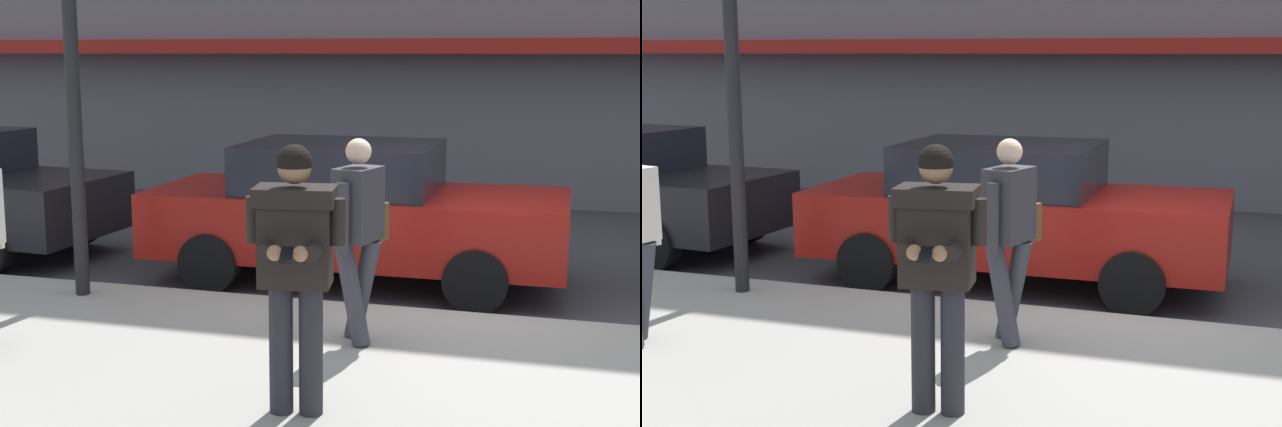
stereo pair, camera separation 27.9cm
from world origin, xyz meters
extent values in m
plane|color=#3D3D42|center=(0.00, 0.00, 0.00)|extent=(80.00, 80.00, 0.00)
cube|color=silver|center=(1.00, 0.05, 0.00)|extent=(28.00, 0.12, 0.01)
cube|color=maroon|center=(1.00, 6.15, 2.60)|extent=(26.60, 0.70, 0.24)
cylinder|color=black|center=(-5.23, 1.91, 0.32)|extent=(0.65, 0.27, 0.64)
cylinder|color=black|center=(-5.35, 0.20, 0.32)|extent=(0.65, 0.27, 0.64)
cube|color=maroon|center=(-1.26, 1.11, 0.67)|extent=(4.52, 1.86, 0.70)
cube|color=black|center=(-1.44, 1.10, 1.28)|extent=(2.09, 1.66, 0.52)
cylinder|color=black|center=(0.13, 1.97, 0.32)|extent=(0.64, 0.23, 0.64)
cylinder|color=black|center=(0.15, 0.26, 0.32)|extent=(0.64, 0.23, 0.64)
cylinder|color=black|center=(-2.66, 1.95, 0.32)|extent=(0.64, 0.23, 0.64)
cylinder|color=black|center=(-2.64, 0.24, 0.32)|extent=(0.64, 0.23, 0.64)
cylinder|color=#23232B|center=(-0.59, -2.86, 0.58)|extent=(0.16, 0.16, 0.88)
cylinder|color=#23232B|center=(-0.78, -2.89, 0.58)|extent=(0.16, 0.16, 0.88)
cube|color=black|center=(-0.69, -2.87, 1.34)|extent=(0.50, 0.36, 0.64)
cube|color=black|center=(-0.69, -2.87, 1.61)|extent=(0.56, 0.41, 0.12)
cylinder|color=black|center=(-0.42, -2.83, 1.45)|extent=(0.11, 0.11, 0.30)
cylinder|color=black|center=(-0.52, -3.01, 1.30)|extent=(0.14, 0.31, 0.10)
sphere|color=#8C6647|center=(-0.56, -3.16, 1.30)|extent=(0.10, 0.10, 0.10)
cylinder|color=black|center=(-0.95, -2.91, 1.45)|extent=(0.11, 0.11, 0.30)
cylinder|color=black|center=(-0.81, -3.05, 1.30)|extent=(0.14, 0.31, 0.10)
sphere|color=#8C6647|center=(-0.72, -3.18, 1.30)|extent=(0.10, 0.10, 0.10)
cube|color=black|center=(-0.64, -3.21, 1.30)|extent=(0.10, 0.15, 0.07)
sphere|color=#8C6647|center=(-0.68, -2.90, 1.80)|extent=(0.22, 0.22, 0.22)
sphere|color=black|center=(-0.68, -2.90, 1.83)|extent=(0.23, 0.23, 0.23)
cylinder|color=#33333D|center=(-3.53, -2.27, 0.57)|extent=(0.35, 0.21, 0.87)
cylinder|color=silver|center=(-3.50, -2.11, 1.22)|extent=(0.10, 0.10, 0.58)
cylinder|color=#33333D|center=(-0.67, -1.40, 0.57)|extent=(0.35, 0.22, 0.87)
cylinder|color=#33333D|center=(-0.63, -1.22, 0.57)|extent=(0.35, 0.22, 0.87)
cube|color=#2D2D33|center=(-0.65, -1.31, 1.30)|extent=(0.37, 0.48, 0.60)
cylinder|color=#2D2D33|center=(-0.71, -1.55, 1.22)|extent=(0.10, 0.10, 0.58)
cylinder|color=#2D2D33|center=(-0.59, -1.07, 1.22)|extent=(0.10, 0.10, 0.58)
sphere|color=beige|center=(-0.65, -1.31, 1.73)|extent=(0.21, 0.21, 0.21)
cube|color=brown|center=(-0.56, -1.02, 1.10)|extent=(0.17, 0.26, 0.32)
cylinder|color=black|center=(-3.63, -0.65, 2.44)|extent=(0.14, 0.14, 4.60)
camera|label=1|loc=(1.04, -8.23, 2.52)|focal=50.00mm
camera|label=2|loc=(1.30, -8.14, 2.52)|focal=50.00mm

